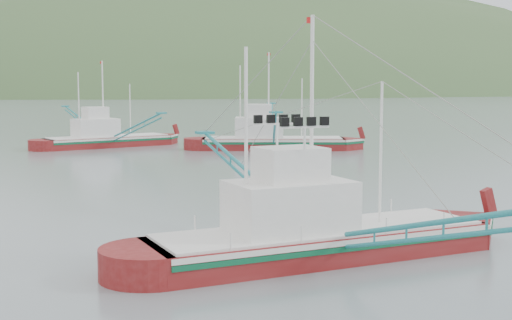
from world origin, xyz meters
name	(u,v)px	position (x,y,z in m)	size (l,w,h in m)	color
ground	(320,246)	(0.00, 0.00, 0.00)	(1200.00, 1200.00, 0.00)	slate
main_boat	(316,222)	(-1.35, -1.74, 1.50)	(14.43, 25.88, 10.47)	maroon
bg_boat_right	(272,128)	(20.21, 40.56, 2.31)	(17.21, 25.52, 11.09)	maroon
bg_boat_far	(106,133)	(5.39, 51.86, 1.60)	(14.32, 25.14, 10.23)	maroon
headland_right	(276,93)	(240.00, 430.00, 0.00)	(684.00, 432.00, 306.00)	#39582D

